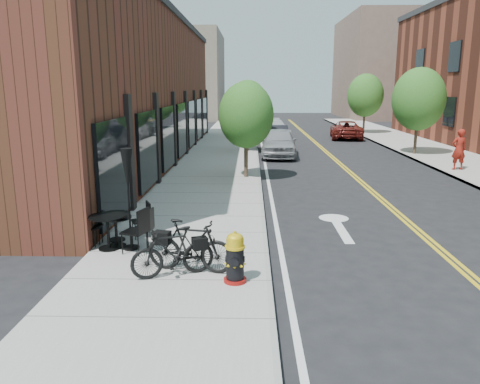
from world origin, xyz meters
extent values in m
plane|color=black|center=(0.00, 0.00, 0.00)|extent=(120.00, 120.00, 0.00)
cube|color=#9E9B93|center=(-2.00, 10.00, 0.06)|extent=(4.00, 70.00, 0.12)
cube|color=#482717|center=(-6.50, 14.00, 3.50)|extent=(5.00, 28.00, 7.00)
cube|color=#726656|center=(-8.00, 48.00, 5.00)|extent=(8.00, 14.00, 10.00)
cube|color=brown|center=(16.00, 50.00, 6.00)|extent=(10.00, 16.00, 12.00)
cylinder|color=#382B1E|center=(-0.60, 9.00, 0.93)|extent=(0.16, 0.16, 1.61)
ellipsoid|color=#275A1C|center=(-0.60, 9.00, 2.61)|extent=(2.20, 2.20, 2.64)
cylinder|color=#382B1E|center=(-0.60, 17.00, 0.96)|extent=(0.16, 0.16, 1.68)
ellipsoid|color=#275A1C|center=(-0.60, 17.00, 2.72)|extent=(2.30, 2.30, 2.76)
cylinder|color=#382B1E|center=(-0.60, 25.00, 0.91)|extent=(0.16, 0.16, 1.57)
ellipsoid|color=#275A1C|center=(-0.60, 25.00, 2.54)|extent=(2.10, 2.10, 2.52)
cylinder|color=#382B1E|center=(-0.60, 33.00, 0.98)|extent=(0.16, 0.16, 1.71)
ellipsoid|color=#275A1C|center=(-0.60, 33.00, 2.79)|extent=(2.40, 2.40, 2.88)
cylinder|color=#382B1E|center=(8.60, 16.00, 1.03)|extent=(0.16, 0.16, 1.82)
ellipsoid|color=#275A1C|center=(8.60, 16.00, 3.06)|extent=(2.80, 2.80, 3.36)
cylinder|color=#382B1E|center=(8.60, 28.00, 1.03)|extent=(0.16, 0.16, 1.82)
ellipsoid|color=#275A1C|center=(8.60, 28.00, 3.06)|extent=(2.80, 2.80, 3.36)
cylinder|color=maroon|center=(-0.69, -1.56, 0.15)|extent=(0.44, 0.44, 0.06)
cylinder|color=black|center=(-0.69, -1.56, 0.47)|extent=(0.34, 0.34, 0.64)
cylinder|color=gold|center=(-0.69, -1.56, 0.81)|extent=(0.39, 0.39, 0.04)
cylinder|color=gold|center=(-0.69, -1.56, 0.89)|extent=(0.33, 0.33, 0.15)
ellipsoid|color=gold|center=(-0.69, -1.56, 0.98)|extent=(0.32, 0.32, 0.19)
cylinder|color=gold|center=(-0.69, -1.56, 1.08)|extent=(0.06, 0.06, 0.06)
imported|color=black|center=(-1.89, -1.33, 0.61)|extent=(1.68, 1.01, 0.98)
imported|color=black|center=(-1.58, -1.08, 0.65)|extent=(1.83, 0.82, 1.06)
cylinder|color=black|center=(-3.60, 0.19, 0.14)|extent=(0.59, 0.59, 0.03)
cylinder|color=black|center=(-3.60, 0.19, 0.50)|extent=(0.08, 0.08, 0.75)
cylinder|color=black|center=(-3.60, 0.19, 0.88)|extent=(1.02, 1.02, 0.03)
cylinder|color=black|center=(-3.48, 0.37, 0.13)|extent=(0.48, 0.48, 0.03)
cylinder|color=black|center=(-3.48, 0.37, 0.47)|extent=(0.07, 0.07, 0.67)
cylinder|color=black|center=(-3.48, 0.37, 0.81)|extent=(0.83, 0.83, 0.03)
cylinder|color=black|center=(-3.60, 0.81, 0.13)|extent=(0.53, 0.53, 0.03)
cylinder|color=black|center=(-3.60, 0.81, 0.45)|extent=(0.07, 0.07, 0.63)
cylinder|color=black|center=(-3.60, 0.81, 0.77)|extent=(0.91, 0.91, 0.03)
cylinder|color=black|center=(-3.11, 0.22, 0.14)|extent=(0.37, 0.37, 0.04)
cylinder|color=black|center=(-3.11, 0.22, 1.25)|extent=(0.04, 0.04, 2.21)
cone|color=black|center=(-3.11, 0.22, 1.92)|extent=(0.27, 0.27, 0.97)
imported|color=#92959A|center=(1.11, 15.51, 0.77)|extent=(2.10, 4.64, 1.54)
imported|color=black|center=(1.09, 18.71, 0.71)|extent=(1.60, 4.34, 1.42)
imported|color=silver|center=(1.19, 24.43, 0.72)|extent=(2.55, 5.13, 1.43)
imported|color=maroon|center=(6.56, 24.74, 0.65)|extent=(2.74, 4.93, 1.30)
imported|color=maroon|center=(8.74, 10.88, 1.02)|extent=(0.70, 0.50, 1.80)
camera|label=1|loc=(-0.41, -9.77, 3.70)|focal=35.00mm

